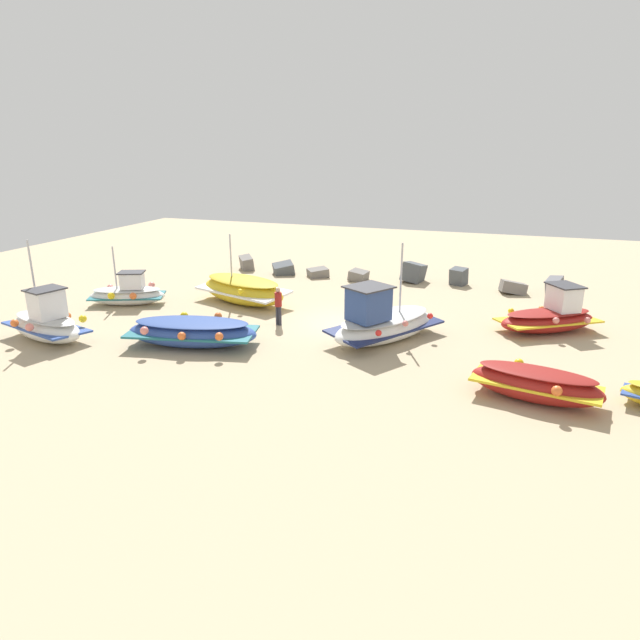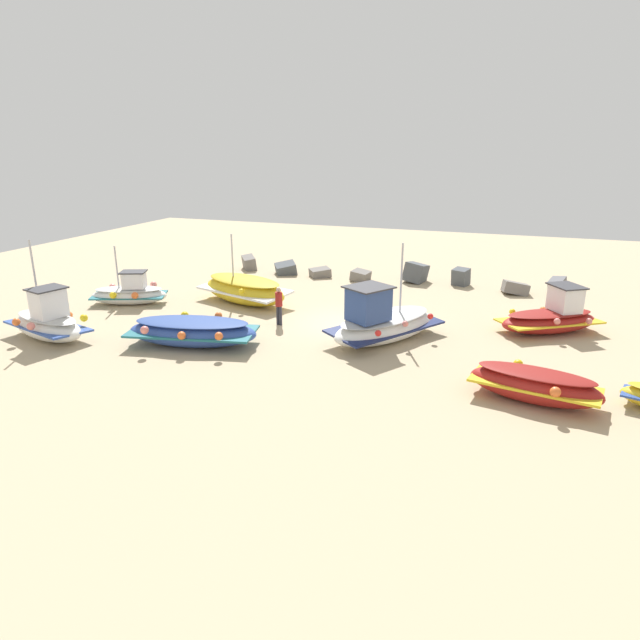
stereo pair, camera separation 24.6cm
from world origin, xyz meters
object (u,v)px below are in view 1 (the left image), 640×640
fishing_boat_5 (243,290)px  fishing_boat_1 (536,384)px  fishing_boat_3 (128,293)px  fishing_boat_0 (383,323)px  fishing_boat_4 (192,332)px  fishing_boat_2 (550,317)px  person_walking (278,304)px  fishing_boat_6 (47,323)px

fishing_boat_5 → fishing_boat_1: bearing=-9.2°
fishing_boat_1 → fishing_boat_3: (-19.22, 5.01, 0.01)m
fishing_boat_0 → fishing_boat_4: size_ratio=1.00×
fishing_boat_3 → fishing_boat_4: (6.28, -4.16, 0.01)m
fishing_boat_2 → fishing_boat_3: size_ratio=1.17×
fishing_boat_0 → fishing_boat_3: size_ratio=1.39×
fishing_boat_0 → fishing_boat_2: fishing_boat_0 is taller
fishing_boat_0 → fishing_boat_1: fishing_boat_0 is taller
fishing_boat_1 → person_walking: (-10.71, 4.44, 0.43)m
fishing_boat_0 → fishing_boat_6: bearing=-39.1°
fishing_boat_1 → fishing_boat_3: fishing_boat_3 is taller
fishing_boat_0 → fishing_boat_1: 7.06m
fishing_boat_2 → fishing_boat_6: size_ratio=1.08×
fishing_boat_3 → person_walking: size_ratio=2.32×
fishing_boat_3 → fishing_boat_4: 7.54m
fishing_boat_2 → fishing_boat_6: fishing_boat_6 is taller
fishing_boat_1 → fishing_boat_4: (-12.94, 0.85, 0.01)m
fishing_boat_5 → person_walking: bearing=-22.7°
fishing_boat_4 → fishing_boat_6: fishing_boat_6 is taller
fishing_boat_3 → fishing_boat_5: (5.39, 2.12, 0.14)m
fishing_boat_0 → fishing_boat_5: bearing=-79.7°
fishing_boat_2 → person_walking: (-11.43, -3.03, 0.36)m
fishing_boat_4 → fishing_boat_1: bearing=164.2°
fishing_boat_2 → fishing_boat_6: 21.24m
fishing_boat_1 → fishing_boat_2: size_ratio=0.91×
person_walking → fishing_boat_4: bearing=-14.7°
fishing_boat_1 → fishing_boat_3: size_ratio=1.06×
fishing_boat_4 → fishing_boat_3: bearing=-45.6°
fishing_boat_1 → fishing_boat_4: size_ratio=0.76×
fishing_boat_0 → fishing_boat_3: fishing_boat_0 is taller
fishing_boat_2 → fishing_boat_4: 15.17m
fishing_boat_1 → fishing_boat_5: size_ratio=0.76×
fishing_boat_4 → person_walking: (2.22, 3.59, 0.42)m
fishing_boat_0 → fishing_boat_5: 8.59m
fishing_boat_1 → person_walking: bearing=-11.9°
fishing_boat_5 → fishing_boat_6: (-5.12, -7.68, 0.01)m
fishing_boat_0 → fishing_boat_3: 13.42m
fishing_boat_6 → person_walking: size_ratio=2.50×
fishing_boat_1 → fishing_boat_2: 7.50m
fishing_boat_1 → fishing_boat_5: fishing_boat_5 is taller
fishing_boat_4 → person_walking: 4.24m
fishing_boat_3 → person_walking: bearing=-25.9°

